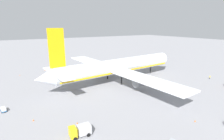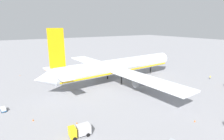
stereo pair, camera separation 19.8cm
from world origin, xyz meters
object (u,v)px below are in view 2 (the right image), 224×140
baggage_cart_1 (3,109)px  ground_worker_1 (210,77)px  traffic_cone_0 (20,75)px  baggage_cart_0 (72,66)px  traffic_cone_1 (77,123)px  airliner (117,67)px  service_truck_2 (80,130)px  traffic_cone_4 (33,120)px  traffic_cone_2 (45,70)px  traffic_cone_3 (195,121)px

baggage_cart_1 → ground_worker_1: ground_worker_1 is taller
baggage_cart_1 → ground_worker_1: 90.30m
baggage_cart_1 → traffic_cone_0: baggage_cart_1 is taller
baggage_cart_0 → traffic_cone_1: bearing=-108.0°
airliner → ground_worker_1: 47.19m
traffic_cone_1 → airliner: bearing=40.8°
ground_worker_1 → traffic_cone_1: ground_worker_1 is taller
service_truck_2 → traffic_cone_4: 16.21m
traffic_cone_1 → baggage_cart_0: bearing=72.0°
traffic_cone_0 → baggage_cart_1: bearing=-100.9°
airliner → traffic_cone_4: 45.21m
ground_worker_1 → baggage_cart_1: bearing=170.7°
baggage_cart_1 → traffic_cone_0: 42.91m
baggage_cart_0 → traffic_cone_4: bearing=-118.1°
traffic_cone_2 → traffic_cone_0: bearing=-161.6°
traffic_cone_0 → traffic_cone_2: size_ratio=1.00×
baggage_cart_1 → traffic_cone_4: bearing=-57.7°
ground_worker_1 → traffic_cone_0: bearing=145.0°
baggage_cart_0 → traffic_cone_4: (-32.14, -60.23, 0.01)m
airliner → ground_worker_1: size_ratio=45.93×
baggage_cart_1 → airliner: bearing=8.7°
baggage_cart_1 → traffic_cone_1: (17.11, -19.19, -0.42)m
service_truck_2 → traffic_cone_3: 31.85m
airliner → traffic_cone_1: (-30.66, -26.47, -6.82)m
ground_worker_1 → traffic_cone_4: 82.11m
airliner → traffic_cone_4: (-40.69, -18.47, -6.82)m
ground_worker_1 → baggage_cart_0: bearing=128.1°
baggage_cart_0 → traffic_cone_3: (6.58, -84.56, 0.01)m
baggage_cart_0 → traffic_cone_4: 68.27m
baggage_cart_0 → ground_worker_1: ground_worker_1 is taller
service_truck_2 → baggage_cart_1: service_truck_2 is taller
baggage_cart_1 → baggage_cart_0: bearing=51.4°
traffic_cone_0 → traffic_cone_2: bearing=18.4°
baggage_cart_0 → baggage_cart_1: (-39.22, -49.04, 0.43)m
airliner → baggage_cart_1: size_ratio=22.30×
service_truck_2 → traffic_cone_3: (29.95, -10.76, -1.26)m
ground_worker_1 → traffic_cone_0: 98.87m
traffic_cone_3 → ground_worker_1: bearing=25.8°
airliner → traffic_cone_1: size_ratio=143.18×
baggage_cart_0 → traffic_cone_3: bearing=-85.5°
baggage_cart_1 → traffic_cone_3: 57.96m
airliner → traffic_cone_2: 47.63m
service_truck_2 → traffic_cone_2: service_truck_2 is taller
airliner → service_truck_2: size_ratio=14.83×
airliner → traffic_cone_1: bearing=-139.2°
ground_worker_1 → traffic_cone_4: size_ratio=3.12×
airliner → baggage_cart_1: airliner is taller
airliner → traffic_cone_1: 41.08m
service_truck_2 → baggage_cart_1: size_ratio=1.50×
airliner → traffic_cone_3: size_ratio=143.18×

